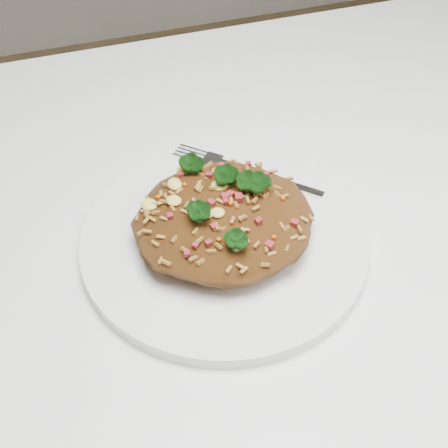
{
  "coord_description": "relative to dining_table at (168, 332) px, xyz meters",
  "views": [
    {
      "loc": [
        -0.05,
        -0.35,
        1.18
      ],
      "look_at": [
        0.06,
        0.02,
        0.78
      ],
      "focal_mm": 50.0,
      "sensor_mm": 36.0,
      "label": 1
    }
  ],
  "objects": [
    {
      "name": "fried_rice",
      "position": [
        0.06,
        0.02,
        0.13
      ],
      "size": [
        0.16,
        0.15,
        0.06
      ],
      "color": "brown",
      "rests_on": "plate"
    },
    {
      "name": "fork",
      "position": [
        0.12,
        0.09,
        0.11
      ],
      "size": [
        0.13,
        0.12,
        0.0
      ],
      "rotation": [
        0.0,
        0.0,
        -0.76
      ],
      "color": "silver",
      "rests_on": "plate"
    },
    {
      "name": "plate",
      "position": [
        0.06,
        0.02,
        0.1
      ],
      "size": [
        0.26,
        0.26,
        0.01
      ],
      "primitive_type": "cylinder",
      "color": "white",
      "rests_on": "dining_table"
    },
    {
      "name": "dining_table",
      "position": [
        0.0,
        0.0,
        0.0
      ],
      "size": [
        1.2,
        0.8,
        0.75
      ],
      "color": "white",
      "rests_on": "ground"
    }
  ]
}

